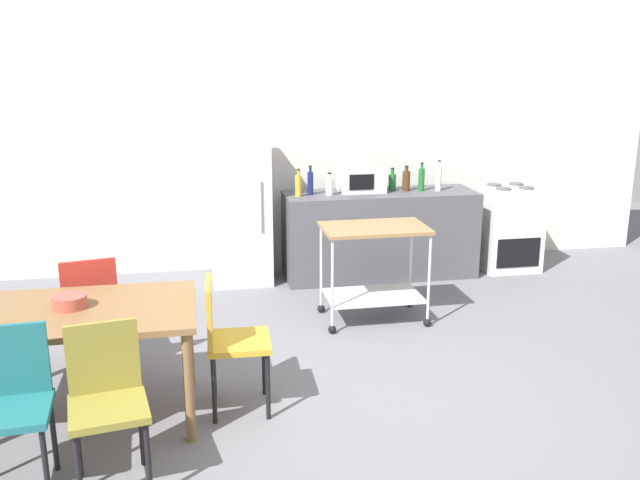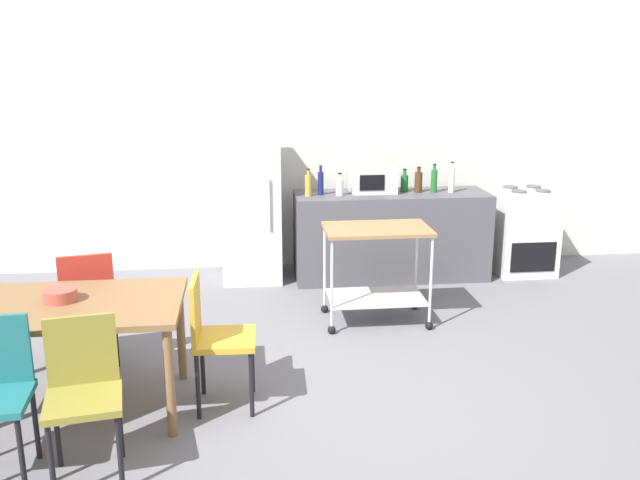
{
  "view_description": "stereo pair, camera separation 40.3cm",
  "coord_description": "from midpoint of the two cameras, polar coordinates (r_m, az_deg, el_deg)",
  "views": [
    {
      "loc": [
        -1.0,
        -4.12,
        2.25
      ],
      "look_at": [
        -0.0,
        1.2,
        0.8
      ],
      "focal_mm": 38.3,
      "sensor_mm": 36.0,
      "label": 1
    },
    {
      "loc": [
        -0.6,
        -4.18,
        2.25
      ],
      "look_at": [
        -0.0,
        1.2,
        0.8
      ],
      "focal_mm": 38.3,
      "sensor_mm": 36.0,
      "label": 2
    }
  ],
  "objects": [
    {
      "name": "chair_olive",
      "position": [
        3.93,
        -20.27,
        -12.13
      ],
      "size": [
        0.46,
        0.46,
        0.89
      ],
      "rotation": [
        0.0,
        0.0,
        0.17
      ],
      "color": "olive",
      "rests_on": "ground_plane"
    },
    {
      "name": "bottle_soda",
      "position": [
        7.16,
        5.62,
        4.97
      ],
      "size": [
        0.08,
        0.08,
        0.26
      ],
      "color": "#4C2D19",
      "rests_on": "kitchen_counter"
    },
    {
      "name": "refrigerator",
      "position": [
        7.01,
        -8.35,
        2.7
      ],
      "size": [
        0.6,
        0.63,
        1.55
      ],
      "color": "silver",
      "rests_on": "ground_plane"
    },
    {
      "name": "kitchen_counter",
      "position": [
        7.19,
        3.4,
        0.48
      ],
      "size": [
        2.0,
        0.64,
        0.9
      ],
      "primitive_type": "cube",
      "color": "#4C4C51",
      "rests_on": "ground_plane"
    },
    {
      "name": "chair_teal",
      "position": [
        4.1,
        -27.05,
        -11.79
      ],
      "size": [
        0.43,
        0.43,
        0.89
      ],
      "rotation": [
        0.0,
        0.0,
        0.07
      ],
      "color": "#1E666B",
      "rests_on": "ground_plane"
    },
    {
      "name": "bottle_vinegar",
      "position": [
        6.91,
        -0.87,
        4.49
      ],
      "size": [
        0.08,
        0.08,
        0.23
      ],
      "color": "silver",
      "rests_on": "kitchen_counter"
    },
    {
      "name": "bottle_sesame_oil",
      "position": [
        7.21,
        8.31,
        5.16
      ],
      "size": [
        0.06,
        0.06,
        0.32
      ],
      "color": "silver",
      "rests_on": "kitchen_counter"
    },
    {
      "name": "ground_plane",
      "position": [
        4.79,
        0.28,
        -13.04
      ],
      "size": [
        12.0,
        12.0,
        0.0
      ],
      "primitive_type": "plane",
      "color": "slate"
    },
    {
      "name": "bottle_sparkling_water",
      "position": [
        7.18,
        6.89,
        5.07
      ],
      "size": [
        0.06,
        0.06,
        0.3
      ],
      "color": "#1E6628",
      "rests_on": "kitchen_counter"
    },
    {
      "name": "bottle_hot_sauce",
      "position": [
        6.92,
        -2.48,
        4.79
      ],
      "size": [
        0.06,
        0.06,
        0.3
      ],
      "color": "navy",
      "rests_on": "kitchen_counter"
    },
    {
      "name": "microwave",
      "position": [
        7.1,
        1.85,
        5.1
      ],
      "size": [
        0.46,
        0.35,
        0.26
      ],
      "color": "silver",
      "rests_on": "kitchen_counter"
    },
    {
      "name": "dining_table",
      "position": [
        4.58,
        -22.36,
        -6.37
      ],
      "size": [
        1.5,
        0.9,
        0.75
      ],
      "color": "brown",
      "rests_on": "ground_plane"
    },
    {
      "name": "stove_oven",
      "position": [
        7.68,
        13.93,
        1.01
      ],
      "size": [
        0.6,
        0.61,
        0.92
      ],
      "color": "white",
      "rests_on": "ground_plane"
    },
    {
      "name": "chair_red",
      "position": [
        5.28,
        -20.74,
        -5.15
      ],
      "size": [
        0.47,
        0.47,
        0.89
      ],
      "rotation": [
        0.0,
        0.0,
        3.34
      ],
      "color": "#B72D23",
      "rests_on": "ground_plane"
    },
    {
      "name": "chair_mustard",
      "position": [
        4.49,
        -10.23,
        -7.92
      ],
      "size": [
        0.41,
        0.41,
        0.89
      ],
      "rotation": [
        0.0,
        0.0,
        1.54
      ],
      "color": "gold",
      "rests_on": "ground_plane"
    },
    {
      "name": "fruit_bowl",
      "position": [
        4.58,
        -22.59,
        -4.8
      ],
      "size": [
        0.21,
        0.21,
        0.08
      ],
      "primitive_type": "cylinder",
      "color": "#B24C3F",
      "rests_on": "dining_table"
    },
    {
      "name": "back_wall",
      "position": [
        7.43,
        -4.44,
        8.78
      ],
      "size": [
        8.4,
        0.12,
        2.9
      ],
      "primitive_type": "cube",
      "color": "silver",
      "rests_on": "ground_plane"
    },
    {
      "name": "kitchen_cart",
      "position": [
        5.92,
        2.6,
        -1.48
      ],
      "size": [
        0.91,
        0.57,
        0.85
      ],
      "color": "olive",
      "rests_on": "ground_plane"
    },
    {
      "name": "bottle_soy_sauce",
      "position": [
        7.2,
        4.46,
        4.9
      ],
      "size": [
        0.08,
        0.08,
        0.23
      ],
      "color": "#1E6628",
      "rests_on": "kitchen_counter"
    },
    {
      "name": "bottle_wine",
      "position": [
        6.86,
        -3.5,
        4.59
      ],
      "size": [
        0.07,
        0.07,
        0.28
      ],
      "color": "gold",
      "rests_on": "kitchen_counter"
    }
  ]
}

